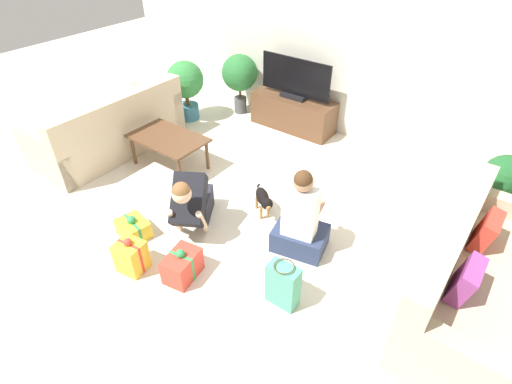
{
  "coord_description": "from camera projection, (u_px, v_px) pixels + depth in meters",
  "views": [
    {
      "loc": [
        2.19,
        -2.49,
        2.92
      ],
      "look_at": [
        0.21,
        0.16,
        0.45
      ],
      "focal_mm": 28.0,
      "sensor_mm": 36.0,
      "label": 1
    }
  ],
  "objects": [
    {
      "name": "potted_plant_corner_right",
      "position": [
        502.0,
        185.0,
        4.16
      ],
      "size": [
        0.46,
        0.46,
        0.82
      ],
      "color": "#336B84",
      "rests_on": "ground_plane"
    },
    {
      "name": "coffee_table",
      "position": [
        168.0,
        140.0,
        5.12
      ],
      "size": [
        0.99,
        0.61,
        0.44
      ],
      "color": "brown",
      "rests_on": "ground_plane"
    },
    {
      "name": "tv",
      "position": [
        295.0,
        81.0,
        5.78
      ],
      "size": [
        1.13,
        0.2,
        0.59
      ],
      "color": "black",
      "rests_on": "tv_console"
    },
    {
      "name": "person_kneeling",
      "position": [
        192.0,
        202.0,
        4.16
      ],
      "size": [
        0.67,
        0.83,
        0.8
      ],
      "rotation": [
        0.0,
        0.0,
        0.55
      ],
      "color": "#23232D",
      "rests_on": "ground_plane"
    },
    {
      "name": "ground_plane",
      "position": [
        232.0,
        225.0,
        4.4
      ],
      "size": [
        16.0,
        16.0,
        0.0
      ],
      "primitive_type": "plane",
      "color": "beige"
    },
    {
      "name": "person_sitting",
      "position": [
        301.0,
        222.0,
        3.9
      ],
      "size": [
        0.59,
        0.55,
        0.97
      ],
      "rotation": [
        0.0,
        0.0,
        3.36
      ],
      "color": "#283351",
      "rests_on": "ground_plane"
    },
    {
      "name": "dog",
      "position": [
        264.0,
        199.0,
        4.4
      ],
      "size": [
        0.39,
        0.32,
        0.33
      ],
      "rotation": [
        0.0,
        0.0,
        0.9
      ],
      "color": "black",
      "rests_on": "ground_plane"
    },
    {
      "name": "sofa_left",
      "position": [
        110.0,
        130.0,
        5.51
      ],
      "size": [
        0.95,
        2.02,
        0.87
      ],
      "rotation": [
        0.0,
        0.0,
        -1.57
      ],
      "color": "#C6B293",
      "rests_on": "ground_plane"
    },
    {
      "name": "gift_box_b",
      "position": [
        182.0,
        265.0,
        3.73
      ],
      "size": [
        0.31,
        0.4,
        0.33
      ],
      "rotation": [
        0.0,
        0.0,
        0.18
      ],
      "color": "red",
      "rests_on": "ground_plane"
    },
    {
      "name": "potted_plant_back_left",
      "position": [
        240.0,
        75.0,
        6.3
      ],
      "size": [
        0.57,
        0.57,
        0.95
      ],
      "color": "#4C4C51",
      "rests_on": "ground_plane"
    },
    {
      "name": "sofa_right",
      "position": [
        480.0,
        285.0,
        3.33
      ],
      "size": [
        0.95,
        2.02,
        0.87
      ],
      "rotation": [
        0.0,
        0.0,
        1.57
      ],
      "color": "#C6B293",
      "rests_on": "ground_plane"
    },
    {
      "name": "wall_back",
      "position": [
        354.0,
        46.0,
        5.31
      ],
      "size": [
        8.4,
        0.06,
        2.6
      ],
      "color": "beige",
      "rests_on": "ground_plane"
    },
    {
      "name": "tv_console",
      "position": [
        293.0,
        113.0,
        6.09
      ],
      "size": [
        1.29,
        0.45,
        0.5
      ],
      "color": "brown",
      "rests_on": "ground_plane"
    },
    {
      "name": "gift_box_c",
      "position": [
        131.0,
        256.0,
        3.79
      ],
      "size": [
        0.29,
        0.27,
        0.39
      ],
      "rotation": [
        0.0,
        0.0,
        0.15
      ],
      "color": "yellow",
      "rests_on": "ground_plane"
    },
    {
      "name": "gift_bag_a",
      "position": [
        283.0,
        285.0,
        3.44
      ],
      "size": [
        0.28,
        0.18,
        0.46
      ],
      "rotation": [
        0.0,
        0.0,
        0.01
      ],
      "color": "#4CA384",
      "rests_on": "ground_plane"
    },
    {
      "name": "potted_plant_corner_left",
      "position": [
        186.0,
        84.0,
        6.15
      ],
      "size": [
        0.57,
        0.57,
        0.93
      ],
      "color": "#336B84",
      "rests_on": "ground_plane"
    },
    {
      "name": "gift_box_a",
      "position": [
        133.0,
        228.0,
        4.21
      ],
      "size": [
        0.37,
        0.33,
        0.25
      ],
      "rotation": [
        0.0,
        0.0,
        -0.21
      ],
      "color": "yellow",
      "rests_on": "ground_plane"
    }
  ]
}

